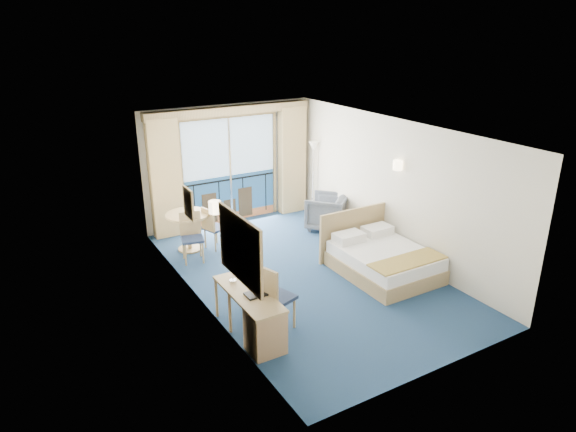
# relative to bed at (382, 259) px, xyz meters

# --- Properties ---
(floor) EXTENTS (6.50, 6.50, 0.00)m
(floor) POSITION_rel_bed_xyz_m (-1.26, 0.66, -0.28)
(floor) COLOR navy
(floor) RESTS_ON ground
(room_walls) EXTENTS (4.04, 6.54, 2.72)m
(room_walls) POSITION_rel_bed_xyz_m (-1.26, 0.66, 1.50)
(room_walls) COLOR silver
(room_walls) RESTS_ON ground
(balcony_door) EXTENTS (2.36, 0.03, 2.52)m
(balcony_door) POSITION_rel_bed_xyz_m (-1.27, 3.87, 0.87)
(balcony_door) COLOR navy
(balcony_door) RESTS_ON room_walls
(curtain_left) EXTENTS (0.65, 0.22, 2.55)m
(curtain_left) POSITION_rel_bed_xyz_m (-2.81, 3.73, 1.00)
(curtain_left) COLOR #D9B977
(curtain_left) RESTS_ON room_walls
(curtain_right) EXTENTS (0.65, 0.22, 2.55)m
(curtain_right) POSITION_rel_bed_xyz_m (0.29, 3.73, 1.00)
(curtain_right) COLOR #D9B977
(curtain_right) RESTS_ON room_walls
(pelmet) EXTENTS (3.80, 0.25, 0.18)m
(pelmet) POSITION_rel_bed_xyz_m (-1.26, 3.76, 2.30)
(pelmet) COLOR tan
(pelmet) RESTS_ON room_walls
(mirror) EXTENTS (0.05, 1.25, 0.95)m
(mirror) POSITION_rel_bed_xyz_m (-3.23, -0.84, 1.27)
(mirror) COLOR tan
(mirror) RESTS_ON room_walls
(wall_print) EXTENTS (0.04, 0.42, 0.52)m
(wall_print) POSITION_rel_bed_xyz_m (-3.23, 1.11, 1.32)
(wall_print) COLOR tan
(wall_print) RESTS_ON room_walls
(sconce_left) EXTENTS (0.18, 0.18, 0.18)m
(sconce_left) POSITION_rel_bed_xyz_m (-3.20, 0.06, 1.57)
(sconce_left) COLOR #FFE2B2
(sconce_left) RESTS_ON room_walls
(sconce_right) EXTENTS (0.18, 0.18, 0.18)m
(sconce_right) POSITION_rel_bed_xyz_m (0.68, 0.51, 1.57)
(sconce_right) COLOR #FFE2B2
(sconce_right) RESTS_ON room_walls
(bed) EXTENTS (1.58, 1.88, 0.99)m
(bed) POSITION_rel_bed_xyz_m (0.00, 0.00, 0.00)
(bed) COLOR tan
(bed) RESTS_ON ground
(nightstand) EXTENTS (0.37, 0.35, 0.49)m
(nightstand) POSITION_rel_bed_xyz_m (0.54, 1.36, -0.04)
(nightstand) COLOR #A48457
(nightstand) RESTS_ON ground
(phone) EXTENTS (0.21, 0.19, 0.08)m
(phone) POSITION_rel_bed_xyz_m (0.58, 1.36, 0.25)
(phone) COLOR silver
(phone) RESTS_ON nightstand
(armchair) EXTENTS (1.19, 1.19, 0.78)m
(armchair) POSITION_rel_bed_xyz_m (0.38, 2.33, 0.11)
(armchair) COLOR #3F454C
(armchair) RESTS_ON ground
(floor_lamp) EXTENTS (0.24, 0.24, 1.77)m
(floor_lamp) POSITION_rel_bed_xyz_m (0.62, 3.30, 1.06)
(floor_lamp) COLOR silver
(floor_lamp) RESTS_ON ground
(desk) EXTENTS (0.51, 1.48, 0.69)m
(desk) POSITION_rel_bed_xyz_m (-2.99, -0.96, 0.10)
(desk) COLOR tan
(desk) RESTS_ON ground
(desk_chair) EXTENTS (0.60, 0.60, 1.10)m
(desk_chair) POSITION_rel_bed_xyz_m (-2.67, -0.67, 0.34)
(desk_chair) COLOR #1D2944
(desk_chair) RESTS_ON ground
(folder) EXTENTS (0.30, 0.23, 0.03)m
(folder) POSITION_rel_bed_xyz_m (-2.94, -0.68, 0.43)
(folder) COLOR black
(folder) RESTS_ON desk
(desk_lamp) EXTENTS (0.11, 0.11, 0.40)m
(desk_lamp) POSITION_rel_bed_xyz_m (-3.05, -0.15, 0.71)
(desk_lamp) COLOR silver
(desk_lamp) RESTS_ON desk
(round_table) EXTENTS (0.87, 0.87, 0.78)m
(round_table) POSITION_rel_bed_xyz_m (-2.70, 2.79, 0.31)
(round_table) COLOR tan
(round_table) RESTS_ON ground
(table_chair_a) EXTENTS (0.49, 0.49, 0.89)m
(table_chair_a) POSITION_rel_bed_xyz_m (-2.26, 2.59, 0.22)
(table_chair_a) COLOR #1D2944
(table_chair_a) RESTS_ON ground
(table_chair_b) EXTENTS (0.49, 0.50, 0.96)m
(table_chair_b) POSITION_rel_bed_xyz_m (-2.80, 2.32, 0.26)
(table_chair_b) COLOR #1D2944
(table_chair_b) RESTS_ON ground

